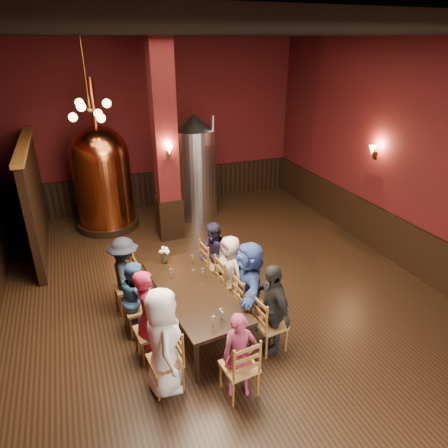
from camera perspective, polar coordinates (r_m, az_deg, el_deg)
name	(u,v)px	position (r m, az deg, el deg)	size (l,w,h in m)	color
room	(222,182)	(6.75, -0.29, 6.08)	(10.00, 10.02, 4.50)	black
wainscot_right	(390,236)	(9.49, 22.67, -1.63)	(0.08, 9.90, 1.00)	black
wainscot_back	(161,188)	(11.83, -8.96, 5.17)	(7.90, 0.08, 1.00)	black
column	(165,146)	(9.25, -8.43, 11.00)	(0.58, 0.58, 4.50)	#480F10
partition	(35,200)	(9.76, -25.39, 3.09)	(0.22, 3.50, 2.40)	black
pendant_cluster	(90,110)	(8.98, -18.60, 15.15)	(0.90, 0.90, 1.70)	#A57226
sconce_wall	(376,152)	(9.43, 20.84, 9.62)	(0.20, 0.20, 0.36)	black
sconce_column	(168,151)	(8.98, -7.95, 10.28)	(0.20, 0.20, 0.36)	black
dining_table	(193,292)	(6.60, -4.41, -9.71)	(1.23, 2.49, 0.75)	black
chair_0	(165,360)	(5.78, -8.43, -18.71)	(0.46, 0.46, 0.92)	brown
person_0	(163,341)	(5.56, -8.65, -16.22)	(0.77, 0.50, 1.58)	white
chair_1	(150,331)	(6.27, -10.52, -14.82)	(0.46, 0.46, 0.92)	brown
person_1	(148,315)	(6.09, -10.74, -12.70)	(0.55, 0.36, 1.50)	maroon
chair_2	(138,307)	(6.78, -12.22, -11.55)	(0.46, 0.46, 0.92)	brown
person_2	(137,298)	(6.67, -12.37, -10.26)	(0.63, 0.31, 1.29)	#2A5D8C
chair_3	(127,287)	(7.32, -13.67, -8.69)	(0.46, 0.46, 0.92)	brown
person_3	(126,275)	(7.20, -13.86, -7.07)	(0.91, 0.52, 1.41)	black
chair_4	(270,324)	(6.35, 6.64, -13.96)	(0.46, 0.46, 0.92)	brown
person_4	(271,308)	(6.17, 6.77, -11.85)	(0.88, 0.37, 1.50)	black
chair_5	(248,301)	(6.79, 3.50, -10.86)	(0.46, 0.46, 0.92)	brown
person_5	(249,285)	(6.62, 3.57, -8.67)	(1.43, 0.46, 1.54)	#2E458C
chair_6	(230,281)	(7.27, 0.86, -8.17)	(0.46, 0.46, 0.92)	brown
person_6	(230,271)	(7.15, 0.87, -6.74)	(0.66, 0.43, 1.35)	#B3A69E
chair_7	(214,264)	(7.78, -1.45, -5.78)	(0.46, 0.46, 0.92)	brown
person_7	(214,255)	(7.68, -1.47, -4.51)	(0.64, 0.31, 1.32)	#1E1933
chair_8	(239,366)	(5.66, 2.20, -19.62)	(0.46, 0.46, 0.92)	brown
person_8	(239,356)	(5.54, 2.23, -18.33)	(0.46, 0.30, 1.27)	#892D49
copper_kettle	(103,177)	(10.38, -16.96, 6.48)	(1.55, 1.55, 3.67)	black
steel_vessel	(195,167)	(10.62, -4.14, 8.08)	(1.27, 1.27, 2.74)	#B2B2B7
rose_vase	(165,253)	(7.22, -8.46, -4.10)	(0.19, 0.19, 0.32)	white
wine_glass_0	(171,273)	(6.84, -7.52, -7.02)	(0.07, 0.07, 0.17)	white
wine_glass_1	(221,314)	(5.88, -0.44, -12.76)	(0.07, 0.07, 0.17)	white
wine_glass_2	(203,273)	(6.80, -3.05, -7.02)	(0.07, 0.07, 0.17)	white
wine_glass_3	(222,316)	(5.84, -0.23, -13.05)	(0.07, 0.07, 0.17)	white
wine_glass_4	(193,259)	(7.21, -4.44, -5.06)	(0.07, 0.07, 0.17)	white
wine_glass_5	(214,321)	(5.75, -1.47, -13.73)	(0.07, 0.07, 0.17)	white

